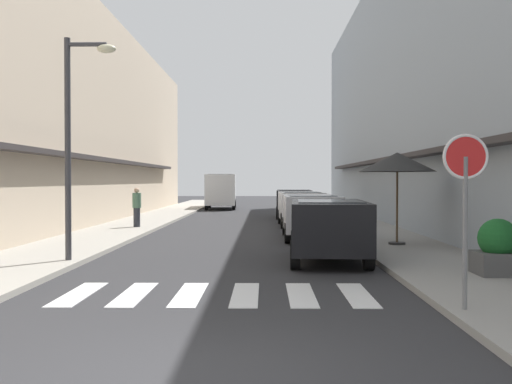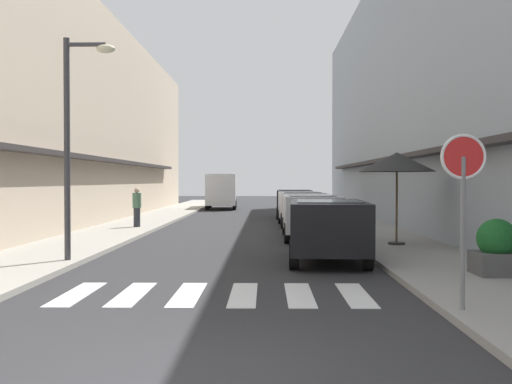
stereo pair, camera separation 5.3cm
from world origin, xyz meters
The scene contains 16 objects.
ground_plane centered at (0.00, 18.44, 0.00)m, with size 101.44×101.44×0.00m, color #2B2B2D.
sidewalk_left centered at (-4.72, 18.44, 0.06)m, with size 2.68×64.56×0.12m, color #9E998E.
sidewalk_right centered at (4.72, 18.44, 0.06)m, with size 2.68×64.56×0.12m, color gray.
building_row_left centered at (-8.56, 19.75, 4.72)m, with size 5.50×43.50×9.45m.
building_row_right centered at (8.56, 19.75, 5.93)m, with size 5.50×43.50×11.87m.
crosswalk centered at (0.00, 4.42, 0.01)m, with size 5.20×2.20×0.01m.
parked_car_near centered at (2.33, 8.57, 0.92)m, with size 1.97×4.02×1.47m.
parked_car_mid centered at (2.33, 14.14, 0.92)m, with size 1.83×4.17×1.47m.
parked_car_far centered at (2.33, 19.74, 0.92)m, with size 1.87×4.11×1.47m.
parked_car_distant centered at (2.33, 25.47, 0.92)m, with size 1.93×4.44×1.47m.
delivery_van centered at (-2.18, 35.23, 1.41)m, with size 2.18×5.47×2.37m.
round_street_sign centered at (3.64, 2.77, 2.02)m, with size 0.65×0.07×2.49m.
street_lamp centered at (-3.51, 7.94, 3.25)m, with size 1.19×0.28×5.08m.
cafe_umbrella centered at (4.59, 11.41, 2.46)m, with size 2.19×2.19×2.63m.
planter_corner centered at (5.33, 5.92, 0.62)m, with size 0.85×0.85×1.09m.
pedestrian_walking_near centered at (-4.23, 17.76, 0.92)m, with size 0.34×0.34×1.54m.
Camera 2 is at (0.86, -5.74, 1.95)m, focal length 42.08 mm.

